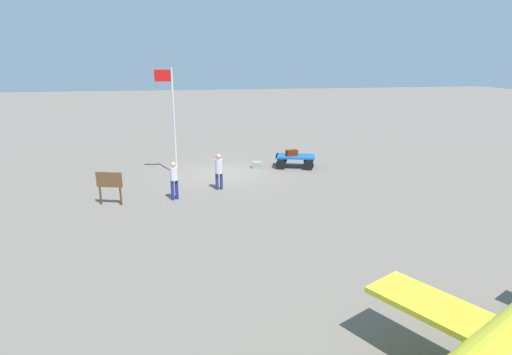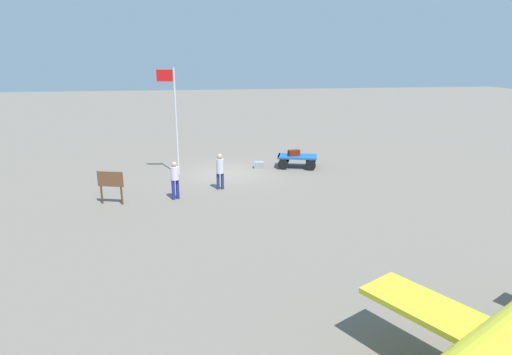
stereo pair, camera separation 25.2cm
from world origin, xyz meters
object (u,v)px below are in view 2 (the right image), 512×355
worker_trailing (220,169)px  signboard (110,182)px  luggage_cart (297,159)px  suitcase_tan (259,165)px  suitcase_dark (294,153)px  worker_lead (175,178)px  flagpole (174,113)px

worker_trailing → signboard: (4.59, 1.35, -0.03)m
luggage_cart → signboard: size_ratio=1.70×
luggage_cart → suitcase_tan: 2.12m
suitcase_dark → suitcase_tan: 2.03m
worker_lead → flagpole: 4.70m
luggage_cart → signboard: bearing=27.7°
suitcase_dark → worker_trailing: bearing=38.5°
luggage_cart → suitcase_dark: bearing=-11.3°
suitcase_tan → worker_trailing: bearing=56.2°
flagpole → suitcase_tan: bearing=-172.8°
luggage_cart → suitcase_dark: suitcase_dark is taller
signboard → flagpole: bearing=-120.4°
luggage_cart → suitcase_tan: bearing=-4.9°
luggage_cart → flagpole: size_ratio=0.44×
luggage_cart → worker_trailing: 5.65m
luggage_cart → worker_lead: bearing=35.0°
suitcase_dark → signboard: (8.91, 4.79, 0.12)m
suitcase_dark → flagpole: size_ratio=0.13×
suitcase_tan → flagpole: flagpole is taller
suitcase_dark → suitcase_tan: (1.92, -0.15, -0.64)m
suitcase_tan → signboard: signboard is taller
worker_lead → worker_trailing: worker_trailing is taller
suitcase_dark → signboard: signboard is taller
worker_lead → suitcase_tan: bearing=-133.0°
suitcase_tan → worker_lead: (4.40, 4.71, 0.78)m
suitcase_dark → signboard: size_ratio=0.49×
signboard → suitcase_tan: bearing=-144.8°
suitcase_tan → suitcase_dark: bearing=175.7°
luggage_cart → suitcase_tan: (2.08, -0.18, -0.31)m
luggage_cart → worker_lead: 7.93m
worker_lead → signboard: bearing=4.8°
luggage_cart → worker_lead: worker_lead is taller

